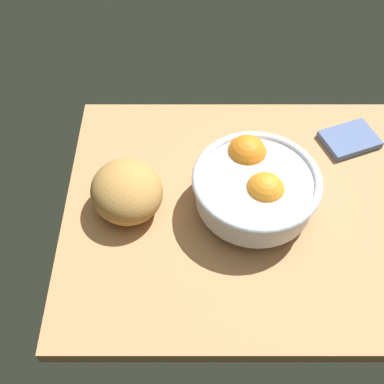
% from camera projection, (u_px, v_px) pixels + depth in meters
% --- Properties ---
extents(ground_plane, '(0.69, 0.58, 0.03)m').
position_uv_depth(ground_plane, '(246.00, 211.00, 0.94)').
color(ground_plane, '#B67E51').
extents(fruit_bowl, '(0.23, 0.23, 0.11)m').
position_uv_depth(fruit_bowl, '(257.00, 186.00, 0.88)').
color(fruit_bowl, silver).
rests_on(fruit_bowl, ground).
extents(bread_loaf, '(0.18, 0.19, 0.09)m').
position_uv_depth(bread_loaf, '(128.00, 193.00, 0.89)').
color(bread_loaf, '#B08041').
rests_on(bread_loaf, ground).
extents(napkin_folded, '(0.13, 0.12, 0.02)m').
position_uv_depth(napkin_folded, '(351.00, 140.00, 1.02)').
color(napkin_folded, slate).
rests_on(napkin_folded, ground).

